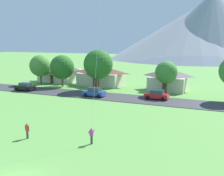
% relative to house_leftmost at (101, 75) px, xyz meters
% --- Properties ---
extents(road_strip, '(160.00, 6.75, 0.08)m').
position_rel_house_leftmost_xyz_m(road_strip, '(13.12, -11.57, -2.34)').
color(road_strip, '#38383D').
rests_on(road_strip, ground).
extents(mountain_far_east_ridge, '(92.43, 92.43, 21.34)m').
position_rel_house_leftmost_xyz_m(mountain_far_east_ridge, '(9.76, 105.55, 8.29)').
color(mountain_far_east_ridge, slate).
rests_on(mountain_far_east_ridge, ground).
extents(mountain_east_ridge, '(102.89, 102.89, 30.22)m').
position_rel_house_leftmost_xyz_m(mountain_east_ridge, '(8.76, 112.57, 12.73)').
color(mountain_east_ridge, '#8E939E').
rests_on(mountain_east_ridge, ground).
extents(mountain_west_ridge, '(82.32, 82.32, 39.38)m').
position_rel_house_leftmost_xyz_m(mountain_west_ridge, '(18.83, 110.61, 17.31)').
color(mountain_west_ridge, gray).
rests_on(mountain_west_ridge, ground).
extents(house_leftmost, '(10.56, 7.15, 4.60)m').
position_rel_house_leftmost_xyz_m(house_leftmost, '(0.00, 0.00, 0.00)').
color(house_leftmost, beige).
rests_on(house_leftmost, ground).
extents(house_left_center, '(8.05, 8.50, 4.58)m').
position_rel_house_leftmost_xyz_m(house_left_center, '(15.90, 0.25, -0.01)').
color(house_left_center, beige).
rests_on(house_left_center, ground).
extents(house_right_center, '(9.81, 7.92, 4.70)m').
position_rel_house_leftmost_xyz_m(house_right_center, '(-12.58, 1.49, 0.05)').
color(house_right_center, silver).
rests_on(house_right_center, ground).
extents(tree_center, '(4.32, 4.32, 6.53)m').
position_rel_house_leftmost_xyz_m(tree_center, '(16.47, -5.27, 1.97)').
color(tree_center, '#4C3823').
rests_on(tree_center, ground).
extents(tree_right_of_center, '(6.17, 6.17, 8.60)m').
position_rel_house_leftmost_xyz_m(tree_right_of_center, '(2.40, -6.34, 3.12)').
color(tree_right_of_center, brown).
rests_on(tree_right_of_center, ground).
extents(tree_near_right, '(5.51, 5.51, 7.23)m').
position_rel_house_leftmost_xyz_m(tree_near_right, '(-7.37, -5.22, 2.09)').
color(tree_near_right, brown).
rests_on(tree_near_right, ground).
extents(tree_far_right, '(5.18, 5.18, 7.08)m').
position_rel_house_leftmost_xyz_m(tree_far_right, '(-14.18, -4.36, 2.10)').
color(tree_far_right, brown).
rests_on(tree_far_right, ground).
extents(parked_car_red_west_end, '(4.25, 2.18, 1.68)m').
position_rel_house_leftmost_xyz_m(parked_car_red_west_end, '(15.95, -10.41, -1.51)').
color(parked_car_red_west_end, red).
rests_on(parked_car_red_west_end, road_strip).
extents(parked_car_black_mid_west, '(4.27, 2.21, 1.68)m').
position_rel_house_leftmost_xyz_m(parked_car_black_mid_west, '(-11.51, -13.02, -1.51)').
color(parked_car_black_mid_west, black).
rests_on(parked_car_black_mid_west, road_strip).
extents(parked_car_blue_mid_east, '(4.22, 2.12, 1.68)m').
position_rel_house_leftmost_xyz_m(parked_car_blue_mid_east, '(4.60, -12.63, -1.51)').
color(parked_car_blue_mid_east, '#2847A8').
rests_on(parked_car_blue_mid_east, road_strip).
extents(watcher_person, '(0.56, 0.24, 1.68)m').
position_rel_house_leftmost_xyz_m(watcher_person, '(7.88, -34.63, -1.50)').
color(watcher_person, '#3D3D42').
rests_on(watcher_person, ground).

